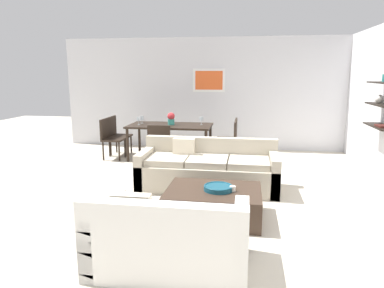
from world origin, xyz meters
The scene contains 17 objects.
ground_plane centered at (0.00, 0.00, 0.00)m, with size 18.00×18.00×0.00m, color beige.
back_wall_unit centered at (0.29, 3.53, 1.35)m, with size 8.40×0.09×2.70m.
sofa_beige centered at (0.11, 0.34, 0.29)m, with size 2.23×0.90×0.78m.
loveseat_white centered at (0.03, -2.15, 0.29)m, with size 1.48×0.90×0.78m.
coffee_table centered at (0.32, -0.87, 0.19)m, with size 1.21×0.92×0.38m.
decorative_bowl centered at (0.39, -0.90, 0.42)m, with size 0.37×0.37×0.07m.
candle_jar centered at (0.57, -0.91, 0.41)m, with size 0.08×0.08×0.07m, color silver.
dining_table centered at (-0.93, 2.23, 0.68)m, with size 1.79×0.95×0.75m.
dining_chair_left_far centered at (-2.23, 2.44, 0.50)m, with size 0.44×0.44×0.88m.
dining_chair_foot centered at (-0.93, 1.34, 0.50)m, with size 0.44×0.44×0.88m.
dining_chair_right_near centered at (0.37, 2.01, 0.50)m, with size 0.44×0.44×0.88m.
dining_chair_left_near centered at (-2.23, 2.01, 0.50)m, with size 0.44×0.44×0.88m.
dining_chair_right_far centered at (0.37, 2.44, 0.50)m, with size 0.44×0.44×0.88m.
wine_glass_right_far centered at (-0.26, 2.34, 0.87)m, with size 0.08×0.08×0.17m.
wine_glass_left_far centered at (-1.60, 2.34, 0.86)m, with size 0.07×0.07×0.16m.
wine_glass_left_near centered at (-1.60, 2.11, 0.87)m, with size 0.07×0.07×0.17m.
centerpiece_vase centered at (-0.91, 2.23, 0.89)m, with size 0.16×0.16×0.27m.
Camera 1 is at (0.74, -5.22, 1.85)m, focal length 33.19 mm.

